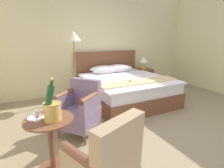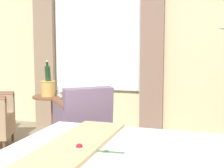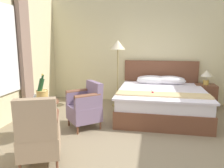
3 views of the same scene
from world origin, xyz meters
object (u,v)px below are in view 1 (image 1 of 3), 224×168
Objects in this scene: floor_lamp_brass at (74,41)px; champagne_bucket at (52,108)px; bed at (124,87)px; armchair_by_window at (80,109)px; snack_plate at (36,117)px; nightstand at (143,78)px; bedside_lamp at (144,61)px; wine_glass_near_edge at (36,112)px; wine_glass_near_bucket at (48,107)px; side_table_round at (51,140)px.

floor_lamp_brass is 2.59m from champagne_bucket.
bed is at bearing -24.22° from floor_lamp_brass.
champagne_bucket is 0.54× the size of armchair_by_window.
champagne_bucket is (-0.89, -2.34, -0.67)m from floor_lamp_brass.
bed is 11.60× the size of snack_plate.
nightstand is 0.68× the size of armchair_by_window.
wine_glass_near_edge is (-3.29, -2.46, -0.09)m from bedside_lamp.
wine_glass_near_bucket is 0.84m from armchair_by_window.
side_table_round is at bearing -96.10° from wine_glass_near_bucket.
wine_glass_near_bucket is (-3.15, -2.34, 0.47)m from nightstand.
bedside_lamp is 4.04m from side_table_round.
snack_plate is (-0.13, 0.09, 0.29)m from side_table_round.
champagne_bucket is (-3.13, -2.53, 0.52)m from nightstand.
bed is 2.78m from snack_plate.
bed is 5.99× the size of bedside_lamp.
nightstand is 4.18× the size of wine_glass_near_edge.
floor_lamp_brass is (-2.23, -0.19, 0.61)m from bedside_lamp.
floor_lamp_brass is (-2.23, -0.19, 1.18)m from nightstand.
armchair_by_window is (0.69, 0.58, -0.25)m from snack_plate.
wine_glass_near_bucket is (-0.92, -2.15, -0.71)m from floor_lamp_brass.
armchair_by_window is at bearing -145.38° from bedside_lamp.
bedside_lamp is at bearing 31.65° from bed.
floor_lamp_brass is at bearing 155.78° from bed.
floor_lamp_brass is 1.90× the size of armchair_by_window.
armchair_by_window is (0.54, 0.54, -0.34)m from wine_glass_near_bucket.
snack_plate is (-0.00, 0.08, -0.10)m from wine_glass_near_edge.
bedside_lamp is 2.76× the size of wine_glass_near_bucket.
bedside_lamp is at bearing 36.60° from wine_glass_near_bucket.
armchair_by_window is (-1.49, -1.11, 0.09)m from bed.
bedside_lamp is at bearing 38.94° from champagne_bucket.
nightstand is 4.02m from side_table_round.
champagne_bucket is at bearing -125.54° from armchair_by_window.
nightstand is at bearing 35.89° from snack_plate.
champagne_bucket reaches higher than nightstand.
snack_plate is at bearing 90.80° from wine_glass_near_edge.
wine_glass_near_bucket is at bearing -143.40° from bedside_lamp.
bedside_lamp is (1.12, 0.69, 0.53)m from bed.
floor_lamp_brass is at bearing 76.93° from armchair_by_window.
bed is at bearing -148.35° from nightstand.
champagne_bucket is 0.19m from wine_glass_near_bucket.
nightstand is at bearing 4.80° from floor_lamp_brass.
bedside_lamp is at bearing 37.95° from side_table_round.
wine_glass_near_edge is at bearing 176.78° from side_table_round.
side_table_round is 3.56× the size of snack_plate.
nightstand is at bearing 37.95° from side_table_round.
bed is at bearing -148.35° from bedside_lamp.
nightstand is 2.53m from floor_lamp_brass.
bed reaches higher than armchair_by_window.
wine_glass_near_edge is 0.77× the size of snack_plate.
nightstand is 1.26× the size of champagne_bucket.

